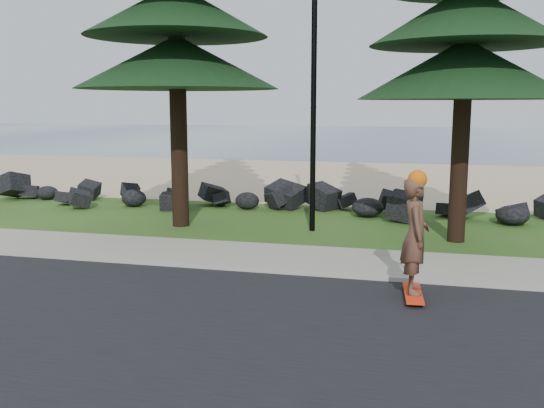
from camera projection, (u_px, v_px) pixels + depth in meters
name	position (u px, v px, depth m)	size (l,w,h in m)	color
ground	(285.00, 262.00, 12.40)	(160.00, 160.00, 0.00)	#2E571B
road	(211.00, 344.00, 8.08)	(160.00, 7.00, 0.02)	black
kerb	(274.00, 271.00, 11.52)	(160.00, 0.20, 0.10)	#A59E95
sidewalk	(287.00, 257.00, 12.58)	(160.00, 2.00, 0.08)	gray
beach_sand	(358.00, 179.00, 26.29)	(160.00, 15.00, 0.01)	#D1B68B
ocean	(395.00, 137.00, 61.27)	(160.00, 58.00, 0.01)	#3B5270
seawall_boulders	(326.00, 214.00, 17.76)	(60.00, 2.40, 1.10)	black
lamp_post	(314.00, 65.00, 14.79)	(0.25, 0.14, 8.14)	black
skateboarder	(415.00, 236.00, 9.82)	(0.51, 1.16, 2.13)	#F7300E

